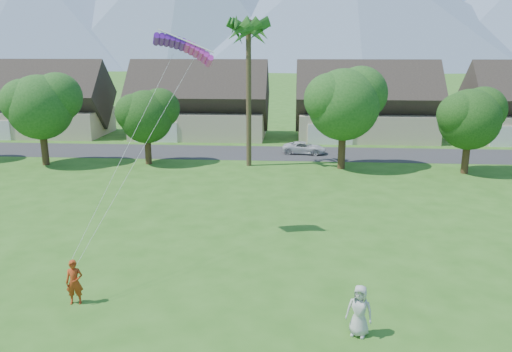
# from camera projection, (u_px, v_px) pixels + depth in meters

# --- Properties ---
(street) EXTENTS (90.00, 7.00, 0.01)m
(street) POSITION_uv_depth(u_px,v_px,m) (274.00, 153.00, 49.12)
(street) COLOR #2D2D30
(street) RESTS_ON ground
(kite_flyer) EXTENTS (0.75, 0.56, 1.86)m
(kite_flyer) POSITION_uv_depth(u_px,v_px,m) (74.00, 282.00, 19.95)
(kite_flyer) COLOR #A03312
(kite_flyer) RESTS_ON ground
(watcher) EXTENTS (1.09, 0.89, 1.92)m
(watcher) POSITION_uv_depth(u_px,v_px,m) (359.00, 311.00, 17.72)
(watcher) COLOR #B2B1AE
(watcher) RESTS_ON ground
(parked_car) EXTENTS (4.38, 2.43, 1.16)m
(parked_car) POSITION_uv_depth(u_px,v_px,m) (304.00, 148.00, 48.76)
(parked_car) COLOR silver
(parked_car) RESTS_ON ground
(mountain_ridge) EXTENTS (540.00, 240.00, 70.00)m
(mountain_ridge) POSITION_uv_depth(u_px,v_px,m) (311.00, 11.00, 259.50)
(mountain_ridge) COLOR slate
(mountain_ridge) RESTS_ON ground
(houses_row) EXTENTS (72.75, 8.19, 8.86)m
(houses_row) POSITION_uv_depth(u_px,v_px,m) (282.00, 108.00, 56.92)
(houses_row) COLOR beige
(houses_row) RESTS_ON ground
(tree_row) EXTENTS (62.27, 6.67, 8.45)m
(tree_row) POSITION_uv_depth(u_px,v_px,m) (258.00, 111.00, 42.11)
(tree_row) COLOR #47301C
(tree_row) RESTS_ON ground
(fan_palm) EXTENTS (3.00, 3.00, 13.80)m
(fan_palm) POSITION_uv_depth(u_px,v_px,m) (248.00, 26.00, 41.02)
(fan_palm) COLOR #4C3D26
(fan_palm) RESTS_ON ground
(parafoil_kite) EXTENTS (3.22, 1.26, 0.50)m
(parafoil_kite) POSITION_uv_depth(u_px,v_px,m) (185.00, 46.00, 25.18)
(parafoil_kite) COLOR #6517B1
(parafoil_kite) RESTS_ON ground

